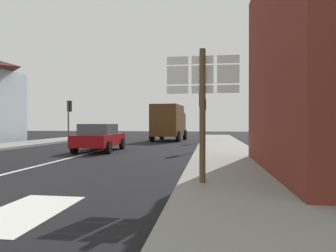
{
  "coord_description": "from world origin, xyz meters",
  "views": [
    {
      "loc": [
        5.96,
        -5.52,
        1.49
      ],
      "look_at": [
        3.99,
        8.36,
        1.37
      ],
      "focal_mm": 31.45,
      "sensor_mm": 36.0,
      "label": 1
    }
  ],
  "objects_px": {
    "delivery_truck": "(169,122)",
    "traffic_light_near_right": "(202,106)",
    "sedan_far": "(100,137)",
    "traffic_light_far_right": "(204,110)",
    "route_sign_post": "(202,101)",
    "traffic_light_far_left": "(69,111)"
  },
  "relations": [
    {
      "from": "delivery_truck",
      "to": "traffic_light_near_right",
      "type": "distance_m",
      "value": 9.63
    },
    {
      "from": "sedan_far",
      "to": "traffic_light_far_right",
      "type": "xyz_separation_m",
      "value": [
        5.43,
        8.21,
        1.8
      ]
    },
    {
      "from": "sedan_far",
      "to": "traffic_light_far_right",
      "type": "distance_m",
      "value": 10.01
    },
    {
      "from": "route_sign_post",
      "to": "traffic_light_near_right",
      "type": "bearing_deg",
      "value": 91.6
    },
    {
      "from": "route_sign_post",
      "to": "traffic_light_near_right",
      "type": "relative_size",
      "value": 0.96
    },
    {
      "from": "route_sign_post",
      "to": "traffic_light_far_left",
      "type": "bearing_deg",
      "value": 125.13
    },
    {
      "from": "traffic_light_far_left",
      "to": "traffic_light_far_right",
      "type": "bearing_deg",
      "value": 2.22
    },
    {
      "from": "delivery_truck",
      "to": "traffic_light_far_right",
      "type": "distance_m",
      "value": 3.68
    },
    {
      "from": "delivery_truck",
      "to": "traffic_light_far_left",
      "type": "distance_m",
      "value": 8.37
    },
    {
      "from": "sedan_far",
      "to": "delivery_truck",
      "type": "xyz_separation_m",
      "value": [
        2.37,
        10.04,
        0.89
      ]
    },
    {
      "from": "traffic_light_far_right",
      "to": "traffic_light_far_left",
      "type": "xyz_separation_m",
      "value": [
        -11.08,
        -0.43,
        -0.06
      ]
    },
    {
      "from": "sedan_far",
      "to": "delivery_truck",
      "type": "height_order",
      "value": "delivery_truck"
    },
    {
      "from": "delivery_truck",
      "to": "traffic_light_near_right",
      "type": "height_order",
      "value": "traffic_light_near_right"
    },
    {
      "from": "delivery_truck",
      "to": "traffic_light_far_left",
      "type": "height_order",
      "value": "traffic_light_far_left"
    },
    {
      "from": "traffic_light_near_right",
      "to": "traffic_light_far_left",
      "type": "xyz_separation_m",
      "value": [
        -11.08,
        6.84,
        0.04
      ]
    },
    {
      "from": "traffic_light_far_left",
      "to": "delivery_truck",
      "type": "bearing_deg",
      "value": 15.71
    },
    {
      "from": "traffic_light_far_right",
      "to": "traffic_light_near_right",
      "type": "distance_m",
      "value": 7.27
    },
    {
      "from": "traffic_light_far_right",
      "to": "traffic_light_near_right",
      "type": "relative_size",
      "value": 1.04
    },
    {
      "from": "route_sign_post",
      "to": "traffic_light_far_right",
      "type": "distance_m",
      "value": 16.55
    },
    {
      "from": "route_sign_post",
      "to": "traffic_light_far_left",
      "type": "height_order",
      "value": "traffic_light_far_left"
    },
    {
      "from": "sedan_far",
      "to": "delivery_truck",
      "type": "relative_size",
      "value": 0.83
    },
    {
      "from": "traffic_light_near_right",
      "to": "route_sign_post",
      "type": "bearing_deg",
      "value": -88.4
    }
  ]
}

